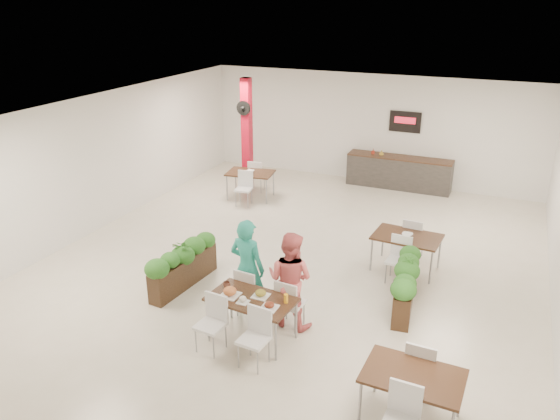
# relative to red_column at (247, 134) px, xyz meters

# --- Properties ---
(ground) EXTENTS (12.00, 12.00, 0.00)m
(ground) POSITION_rel_red_column_xyz_m (3.00, -3.79, -1.64)
(ground) COLOR beige
(ground) RESTS_ON ground
(room_shell) EXTENTS (10.10, 12.10, 3.22)m
(room_shell) POSITION_rel_red_column_xyz_m (3.00, -3.79, 0.36)
(room_shell) COLOR white
(room_shell) RESTS_ON ground
(red_column) EXTENTS (0.40, 0.41, 3.20)m
(red_column) POSITION_rel_red_column_xyz_m (0.00, 0.00, 0.00)
(red_column) COLOR #AE0B22
(red_column) RESTS_ON ground
(service_counter) EXTENTS (3.00, 0.64, 2.20)m
(service_counter) POSITION_rel_red_column_xyz_m (4.00, 1.86, -1.15)
(service_counter) COLOR #2B2926
(service_counter) RESTS_ON ground
(main_table) EXTENTS (1.47, 1.73, 0.92)m
(main_table) POSITION_rel_red_column_xyz_m (3.42, -6.64, -1.01)
(main_table) COLOR black
(main_table) RESTS_ON ground
(diner_man) EXTENTS (0.70, 0.49, 1.80)m
(diner_man) POSITION_rel_red_column_xyz_m (3.03, -5.99, -0.74)
(diner_man) COLOR teal
(diner_man) RESTS_ON ground
(diner_woman) EXTENTS (0.89, 0.72, 1.71)m
(diner_woman) POSITION_rel_red_column_xyz_m (3.83, -5.99, -0.79)
(diner_woman) COLOR #E56668
(diner_woman) RESTS_ON ground
(planter_left) EXTENTS (0.53, 1.87, 0.98)m
(planter_left) POSITION_rel_red_column_xyz_m (1.44, -5.61, -1.14)
(planter_left) COLOR black
(planter_left) RESTS_ON ground
(planter_right) EXTENTS (0.57, 1.88, 0.98)m
(planter_right) POSITION_rel_red_column_xyz_m (5.53, -4.61, -1.15)
(planter_right) COLOR black
(planter_right) RESTS_ON ground
(side_table_a) EXTENTS (1.36, 1.66, 0.92)m
(side_table_a) POSITION_rel_red_column_xyz_m (0.41, -0.65, -1.01)
(side_table_a) COLOR black
(side_table_a) RESTS_ON ground
(side_table_b) EXTENTS (1.39, 1.64, 0.92)m
(side_table_b) POSITION_rel_red_column_xyz_m (5.24, -3.19, -1.00)
(side_table_b) COLOR black
(side_table_b) RESTS_ON ground
(side_table_c) EXTENTS (1.31, 1.63, 0.92)m
(side_table_c) POSITION_rel_red_column_xyz_m (6.19, -7.51, -1.01)
(side_table_c) COLOR black
(side_table_c) RESTS_ON ground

